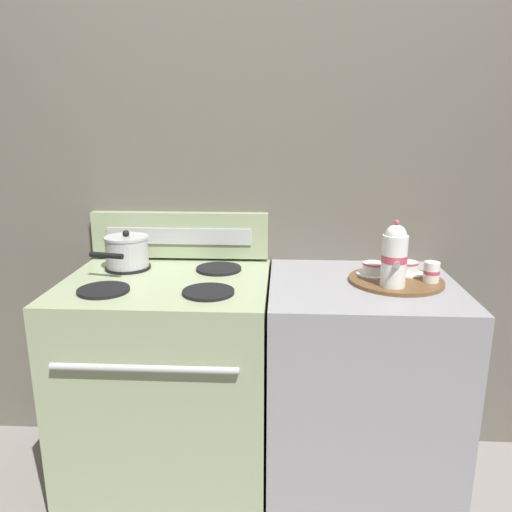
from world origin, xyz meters
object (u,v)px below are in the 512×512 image
at_px(saucepan, 127,251).
at_px(serving_tray, 396,280).
at_px(teacup_right, 373,269).
at_px(teacup_left, 407,268).
at_px(creamer_jug, 431,272).
at_px(stove, 170,384).
at_px(teapot, 394,255).

distance_m(saucepan, serving_tray, 1.10).
relative_size(serving_tray, teacup_right, 2.79).
xyz_separation_m(teacup_left, creamer_jug, (0.07, -0.10, 0.01)).
xyz_separation_m(saucepan, creamer_jug, (1.21, -0.15, -0.02)).
distance_m(stove, teacup_left, 1.07).
bearing_deg(stove, creamer_jug, -0.39).
height_order(teacup_right, creamer_jug, creamer_jug).
xyz_separation_m(saucepan, teacup_left, (1.14, -0.05, -0.04)).
height_order(saucepan, creamer_jug, saucepan).
height_order(teacup_left, teacup_right, same).
bearing_deg(saucepan, stove, -37.30).
relative_size(teapot, teacup_left, 1.92).
bearing_deg(stove, teacup_left, 5.59).
bearing_deg(teacup_left, teacup_right, -171.04).
relative_size(saucepan, creamer_jug, 3.52).
xyz_separation_m(stove, teacup_right, (0.81, 0.07, 0.49)).
bearing_deg(creamer_jug, stove, 179.61).
height_order(serving_tray, teacup_right, teacup_right).
height_order(stove, creamer_jug, creamer_jug).
distance_m(stove, serving_tray, 1.00).
bearing_deg(teapot, teacup_right, 108.60).
bearing_deg(saucepan, teacup_right, -4.28).
height_order(teapot, teacup_left, teapot).
bearing_deg(serving_tray, stove, -178.58).
xyz_separation_m(teapot, teacup_right, (-0.05, 0.14, -0.09)).
relative_size(stove, teacup_right, 7.11).
xyz_separation_m(serving_tray, teacup_right, (-0.08, 0.05, 0.03)).
relative_size(saucepan, serving_tray, 0.75).
xyz_separation_m(stove, teapot, (0.86, -0.07, 0.58)).
bearing_deg(teacup_right, creamer_jug, -21.13).
distance_m(serving_tray, creamer_jug, 0.13).
height_order(serving_tray, teapot, teapot).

